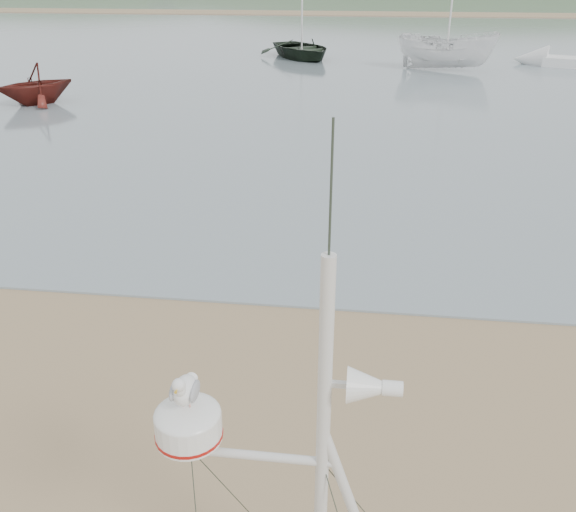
# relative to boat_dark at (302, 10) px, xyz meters

# --- Properties ---
(ground) EXTENTS (560.00, 560.00, 0.00)m
(ground) POSITION_rel_boat_dark_xyz_m (0.86, -33.67, -2.79)
(ground) COLOR #846B4C
(ground) RESTS_ON ground
(sandbar) EXTENTS (560.00, 7.00, 0.07)m
(sandbar) POSITION_rel_boat_dark_xyz_m (0.86, 36.33, -2.71)
(sandbar) COLOR #846B4C
(sandbar) RESTS_ON water
(hill_ridge) EXTENTS (620.00, 180.00, 80.00)m
(hill_ridge) POSITION_rel_boat_dark_xyz_m (19.38, 201.33, -22.48)
(hill_ridge) COLOR #233B18
(hill_ridge) RESTS_ON ground
(boat_dark) EXTENTS (3.93, 3.04, 5.49)m
(boat_dark) POSITION_rel_boat_dark_xyz_m (0.00, 0.00, 0.00)
(boat_dark) COLOR black
(boat_dark) RESTS_ON water
(boat_red) EXTENTS (3.09, 2.98, 3.10)m
(boat_red) POSITION_rel_boat_dark_xyz_m (-9.46, -14.58, -1.20)
(boat_red) COLOR #541913
(boat_red) RESTS_ON water
(boat_white) EXTENTS (2.43, 2.39, 5.29)m
(boat_white) POSITION_rel_boat_dark_xyz_m (8.23, -3.50, -0.10)
(boat_white) COLOR silver
(boat_white) RESTS_ON water
(sailboat_white_near) EXTENTS (7.14, 3.80, 6.92)m
(sailboat_white_near) POSITION_rel_boat_dark_xyz_m (14.78, -1.10, -2.48)
(sailboat_white_near) COLOR silver
(sailboat_white_near) RESTS_ON ground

